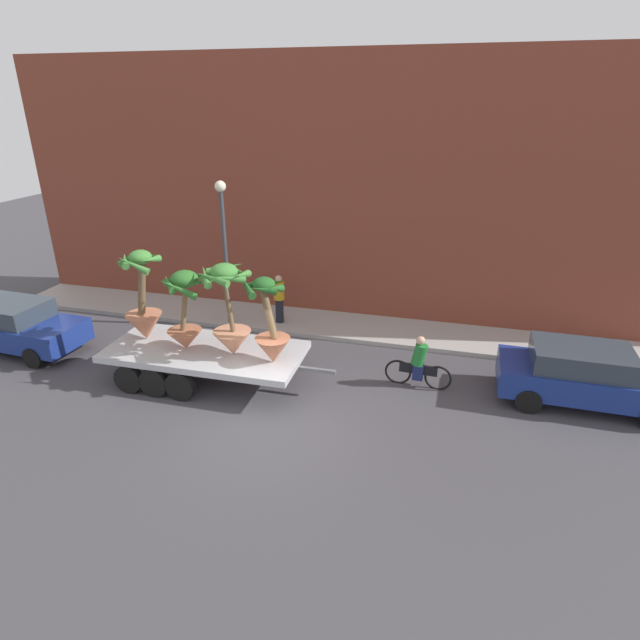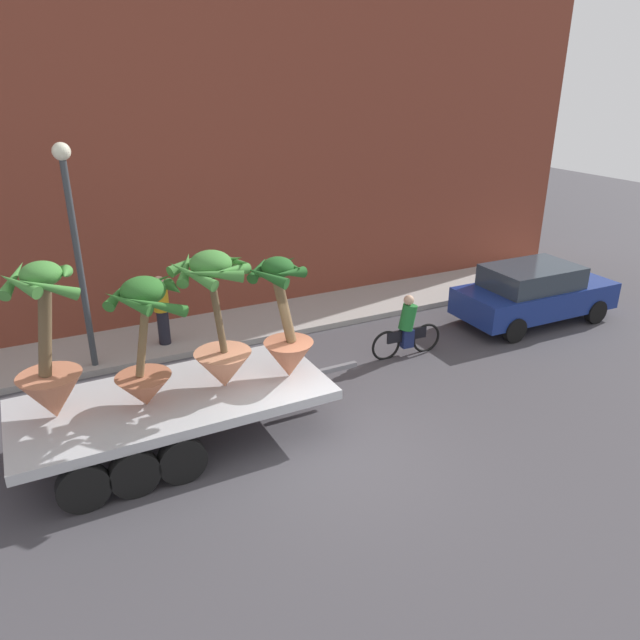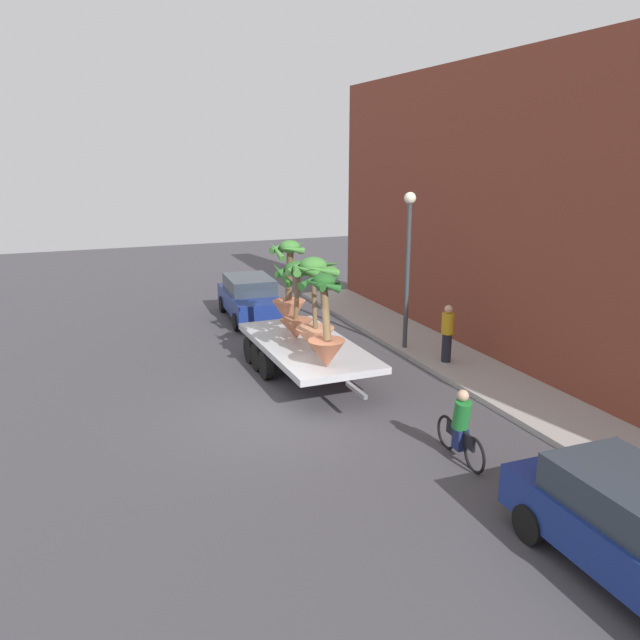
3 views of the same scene
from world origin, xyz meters
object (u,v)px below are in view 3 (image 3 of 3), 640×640
(potted_palm_extra, at_px, (314,311))
(potted_palm_front, at_px, (326,331))
(potted_palm_middle, at_px, (297,302))
(pedestrian_near_gate, at_px, (447,332))
(street_lamp, at_px, (408,250))
(potted_palm_rear, at_px, (289,295))
(flatbed_trailer, at_px, (303,348))
(trailing_car, at_px, (250,297))
(cyclist, at_px, (461,429))

(potted_palm_extra, bearing_deg, potted_palm_front, -7.49)
(potted_palm_middle, relative_size, potted_palm_front, 0.97)
(pedestrian_near_gate, bearing_deg, street_lamp, -165.51)
(potted_palm_rear, bearing_deg, flatbed_trailer, -5.13)
(potted_palm_extra, distance_m, trailing_car, 7.67)
(flatbed_trailer, relative_size, pedestrian_near_gate, 3.77)
(potted_palm_extra, bearing_deg, potted_palm_middle, -179.11)
(potted_palm_extra, relative_size, street_lamp, 0.53)
(trailing_car, bearing_deg, street_lamp, 30.62)
(potted_palm_rear, relative_size, cyclist, 1.43)
(potted_palm_middle, bearing_deg, cyclist, 11.99)
(potted_palm_front, height_order, trailing_car, potted_palm_front)
(flatbed_trailer, relative_size, potted_palm_middle, 2.85)
(potted_palm_middle, height_order, pedestrian_near_gate, potted_palm_middle)
(flatbed_trailer, height_order, trailing_car, trailing_car)
(flatbed_trailer, relative_size, potted_palm_rear, 2.44)
(flatbed_trailer, height_order, potted_palm_front, potted_palm_front)
(flatbed_trailer, height_order, cyclist, cyclist)
(potted_palm_front, xyz_separation_m, potted_palm_extra, (-1.19, 0.16, 0.22))
(flatbed_trailer, relative_size, potted_palm_front, 2.77)
(cyclist, bearing_deg, street_lamp, 159.69)
(pedestrian_near_gate, distance_m, street_lamp, 2.80)
(potted_palm_extra, distance_m, street_lamp, 4.33)
(potted_palm_front, xyz_separation_m, cyclist, (3.73, 1.45, -1.22))
(flatbed_trailer, distance_m, potted_palm_middle, 1.32)
(pedestrian_near_gate, bearing_deg, cyclist, -30.17)
(trailing_car, distance_m, street_lamp, 7.11)
(potted_palm_rear, relative_size, potted_palm_front, 1.13)
(potted_palm_front, distance_m, cyclist, 4.18)
(potted_palm_rear, height_order, cyclist, potted_palm_rear)
(potted_palm_rear, bearing_deg, potted_palm_extra, -5.17)
(potted_palm_front, bearing_deg, street_lamp, 127.17)
(potted_palm_rear, distance_m, potted_palm_middle, 1.48)
(flatbed_trailer, distance_m, street_lamp, 4.48)
(flatbed_trailer, bearing_deg, street_lamp, 100.63)
(potted_palm_middle, relative_size, cyclist, 1.23)
(potted_palm_middle, bearing_deg, potted_palm_rear, 169.59)
(potted_palm_rear, height_order, potted_palm_middle, potted_palm_rear)
(potted_palm_extra, bearing_deg, cyclist, 14.76)
(pedestrian_near_gate, bearing_deg, potted_palm_rear, -123.42)
(potted_palm_front, distance_m, street_lamp, 5.11)
(potted_palm_front, bearing_deg, trailing_car, 176.59)
(cyclist, height_order, trailing_car, trailing_car)
(potted_palm_extra, bearing_deg, potted_palm_rear, 174.83)
(potted_palm_middle, distance_m, potted_palm_front, 2.47)
(flatbed_trailer, xyz_separation_m, pedestrian_near_gate, (1.00, 4.11, 0.28))
(potted_palm_middle, height_order, potted_palm_extra, potted_palm_extra)
(potted_palm_rear, bearing_deg, cyclist, 7.81)
(flatbed_trailer, bearing_deg, potted_palm_middle, -144.47)
(potted_palm_front, bearing_deg, potted_palm_middle, 176.83)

